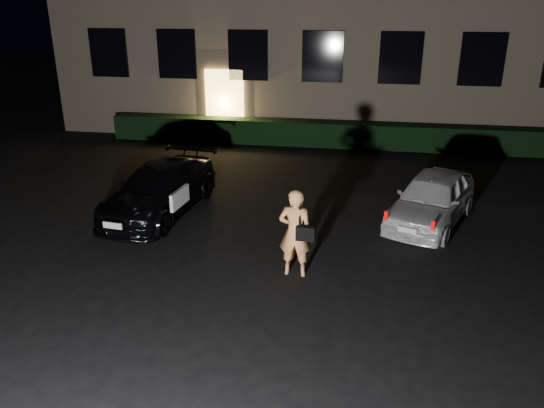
# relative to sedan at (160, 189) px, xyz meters

# --- Properties ---
(ground) EXTENTS (80.00, 80.00, 0.00)m
(ground) POSITION_rel_sedan_xyz_m (3.25, -3.64, -0.59)
(ground) COLOR black
(ground) RESTS_ON ground
(hedge) EXTENTS (15.00, 0.70, 0.85)m
(hedge) POSITION_rel_sedan_xyz_m (3.25, 6.86, -0.16)
(hedge) COLOR black
(hedge) RESTS_ON ground
(sedan) EXTENTS (2.10, 4.23, 1.18)m
(sedan) POSITION_rel_sedan_xyz_m (0.00, 0.00, 0.00)
(sedan) COLOR black
(sedan) RESTS_ON ground
(hatch) EXTENTS (2.59, 3.74, 1.18)m
(hatch) POSITION_rel_sedan_xyz_m (6.40, 0.43, 0.00)
(hatch) COLOR white
(hatch) RESTS_ON ground
(man) EXTENTS (0.71, 0.44, 1.71)m
(man) POSITION_rel_sedan_xyz_m (3.62, -2.55, 0.27)
(man) COLOR #FBA15C
(man) RESTS_ON ground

